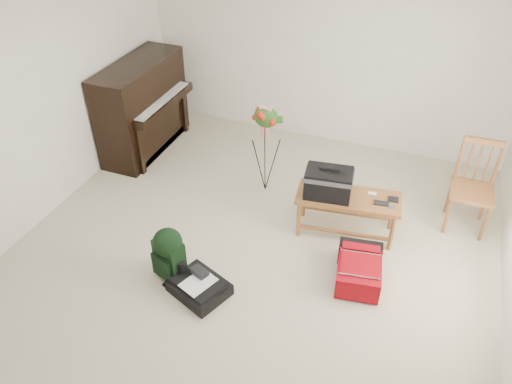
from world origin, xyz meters
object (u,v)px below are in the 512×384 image
at_px(bench, 335,186).
at_px(red_suitcase, 360,266).
at_px(piano, 143,109).
at_px(black_duffel, 199,286).
at_px(green_backpack, 169,252).
at_px(flower_stand, 266,150).
at_px(dining_chair, 473,188).

relative_size(bench, red_suitcase, 1.68).
relative_size(piano, black_duffel, 2.29).
bearing_deg(bench, green_backpack, -143.50).
distance_m(piano, flower_stand, 1.94).
xyz_separation_m(bench, black_duffel, (-0.97, -1.39, -0.52)).
bearing_deg(red_suitcase, flower_stand, 133.93).
xyz_separation_m(bench, green_backpack, (-1.33, -1.29, -0.27)).
height_order(piano, red_suitcase, piano).
height_order(dining_chair, red_suitcase, dining_chair).
xyz_separation_m(bench, dining_chair, (1.39, 0.65, -0.10)).
bearing_deg(black_duffel, red_suitcase, 50.35).
bearing_deg(flower_stand, green_backpack, -96.40).
relative_size(red_suitcase, green_backpack, 1.15).
xyz_separation_m(piano, black_duffel, (1.90, -2.21, -0.52)).
relative_size(piano, green_backpack, 2.50).
distance_m(black_duffel, green_backpack, 0.45).
relative_size(black_duffel, flower_stand, 0.55).
relative_size(red_suitcase, black_duffel, 1.06).
height_order(bench, red_suitcase, bench).
bearing_deg(red_suitcase, black_duffel, -160.20).
height_order(piano, flower_stand, piano).
distance_m(red_suitcase, green_backpack, 1.92).
height_order(red_suitcase, black_duffel, red_suitcase).
distance_m(dining_chair, black_duffel, 3.15).
bearing_deg(flower_stand, dining_chair, 10.18).
bearing_deg(piano, green_backpack, -53.89).
bearing_deg(flower_stand, black_duffel, -84.65).
xyz_separation_m(dining_chair, red_suitcase, (-0.94, -1.26, -0.37)).
xyz_separation_m(piano, dining_chair, (4.26, -0.16, -0.09)).
distance_m(piano, bench, 2.98).
bearing_deg(flower_stand, red_suitcase, -31.64).
bearing_deg(green_backpack, piano, 145.44).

